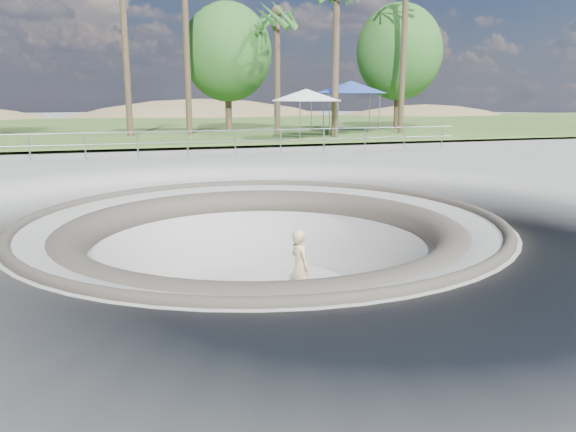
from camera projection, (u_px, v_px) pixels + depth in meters
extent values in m
plane|color=gray|center=(262.00, 219.00, 12.05)|extent=(180.00, 180.00, 0.00)
torus|color=gray|center=(263.00, 307.00, 12.47)|extent=(14.00, 14.00, 4.00)
cylinder|color=gray|center=(263.00, 305.00, 12.46)|extent=(6.60, 6.60, 0.10)
torus|color=#4F493F|center=(262.00, 220.00, 12.05)|extent=(10.24, 10.24, 0.24)
torus|color=#4F493F|center=(262.00, 240.00, 12.14)|extent=(8.91, 8.91, 0.81)
cube|color=#396026|center=(151.00, 127.00, 43.73)|extent=(180.00, 36.00, 0.12)
ellipsoid|color=olive|center=(204.00, 179.00, 72.03)|extent=(61.60, 44.00, 28.60)
ellipsoid|color=olive|center=(423.00, 159.00, 71.89)|extent=(42.00, 30.00, 19.50)
cylinder|color=gray|center=(187.00, 131.00, 23.00)|extent=(25.00, 0.05, 0.05)
cylinder|color=gray|center=(188.00, 142.00, 23.10)|extent=(25.00, 0.05, 0.05)
cube|color=olive|center=(300.00, 304.00, 12.21)|extent=(0.83, 0.49, 0.02)
cylinder|color=#A4A4A9|center=(300.00, 305.00, 12.21)|extent=(0.09, 0.17, 0.04)
cylinder|color=#A4A4A9|center=(300.00, 305.00, 12.21)|extent=(0.09, 0.17, 0.04)
cylinder|color=beige|center=(300.00, 305.00, 12.21)|extent=(0.07, 0.05, 0.06)
cylinder|color=beige|center=(300.00, 305.00, 12.21)|extent=(0.07, 0.05, 0.06)
cylinder|color=beige|center=(300.00, 305.00, 12.21)|extent=(0.07, 0.05, 0.06)
cylinder|color=beige|center=(300.00, 305.00, 12.21)|extent=(0.07, 0.05, 0.06)
imported|color=beige|center=(300.00, 267.00, 12.03)|extent=(0.50, 0.66, 1.64)
cylinder|color=gray|center=(291.00, 122.00, 29.24)|extent=(0.06, 0.06, 1.96)
cylinder|color=gray|center=(336.00, 121.00, 29.97)|extent=(0.06, 0.06, 1.96)
cylinder|color=gray|center=(278.00, 120.00, 31.57)|extent=(0.06, 0.06, 1.96)
cylinder|color=gray|center=(319.00, 119.00, 32.30)|extent=(0.06, 0.06, 1.96)
cube|color=white|center=(306.00, 101.00, 30.54)|extent=(3.30, 3.30, 0.08)
cone|color=white|center=(306.00, 95.00, 30.48)|extent=(5.10, 5.10, 0.62)
cylinder|color=gray|center=(337.00, 115.00, 33.00)|extent=(0.06, 0.06, 2.35)
cylinder|color=gray|center=(383.00, 115.00, 33.87)|extent=(0.06, 0.06, 2.35)
cylinder|color=gray|center=(319.00, 114.00, 35.79)|extent=(0.06, 0.06, 2.35)
cylinder|color=gray|center=(362.00, 113.00, 36.66)|extent=(0.06, 0.06, 2.35)
cube|color=#294397|center=(351.00, 93.00, 34.56)|extent=(3.89, 3.89, 0.08)
cone|color=#294397|center=(351.00, 87.00, 34.48)|extent=(6.15, 6.15, 0.75)
cylinder|color=brown|center=(125.00, 49.00, 31.71)|extent=(0.36, 0.36, 9.99)
cylinder|color=brown|center=(186.00, 37.00, 32.41)|extent=(0.36, 0.36, 11.50)
cylinder|color=brown|center=(277.00, 74.00, 34.26)|extent=(0.36, 0.36, 7.45)
cylinder|color=brown|center=(336.00, 61.00, 31.08)|extent=(0.36, 0.36, 8.57)
cylinder|color=brown|center=(404.00, 48.00, 34.22)|extent=(0.36, 0.36, 10.50)
cylinder|color=brown|center=(228.00, 96.00, 36.70)|extent=(0.44, 0.44, 4.81)
ellipsoid|color=#1F571D|center=(227.00, 52.00, 36.12)|extent=(5.75, 5.23, 6.27)
cylinder|color=brown|center=(398.00, 95.00, 38.99)|extent=(0.44, 0.44, 4.99)
ellipsoid|color=#1F571D|center=(399.00, 52.00, 38.39)|extent=(5.96, 5.42, 6.50)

